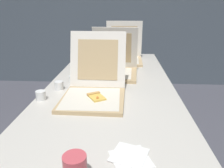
# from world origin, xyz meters

# --- Properties ---
(wall_back) EXTENTS (10.00, 0.10, 2.60)m
(wall_back) POSITION_xyz_m (0.00, 2.80, 1.30)
(wall_back) COLOR #4C5660
(wall_back) RESTS_ON ground
(table) EXTENTS (0.93, 2.22, 0.74)m
(table) POSITION_xyz_m (0.00, 0.61, 0.70)
(table) COLOR beige
(table) RESTS_ON ground
(pizza_box_front) EXTENTS (0.40, 0.50, 0.39)m
(pizza_box_front) POSITION_xyz_m (-0.09, 0.34, 0.80)
(pizza_box_front) COLOR tan
(pizza_box_front) RESTS_ON table
(pizza_box_middle) EXTENTS (0.41, 0.41, 0.39)m
(pizza_box_middle) POSITION_xyz_m (0.01, 0.85, 0.80)
(pizza_box_middle) COLOR tan
(pizza_box_middle) RESTS_ON table
(pizza_box_back) EXTENTS (0.39, 0.40, 0.41)m
(pizza_box_back) POSITION_xyz_m (0.09, 1.34, 0.80)
(pizza_box_back) COLOR tan
(pizza_box_back) RESTS_ON table
(cup_white_near_center) EXTENTS (0.06, 0.06, 0.06)m
(cup_white_near_center) POSITION_xyz_m (-0.35, 0.48, 0.77)
(cup_white_near_center) COLOR white
(cup_white_near_center) RESTS_ON table
(cup_white_near_left) EXTENTS (0.06, 0.06, 0.06)m
(cup_white_near_left) POSITION_xyz_m (-0.42, 0.29, 0.77)
(cup_white_near_left) COLOR white
(cup_white_near_left) RESTS_ON table
(cup_white_mid) EXTENTS (0.06, 0.06, 0.06)m
(cup_white_mid) POSITION_xyz_m (-0.29, 0.61, 0.77)
(cup_white_mid) COLOR white
(cup_white_mid) RESTS_ON table
(napkin_pile) EXTENTS (0.18, 0.20, 0.01)m
(napkin_pile) POSITION_xyz_m (0.13, -0.23, 0.75)
(napkin_pile) COLOR white
(napkin_pile) RESTS_ON table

